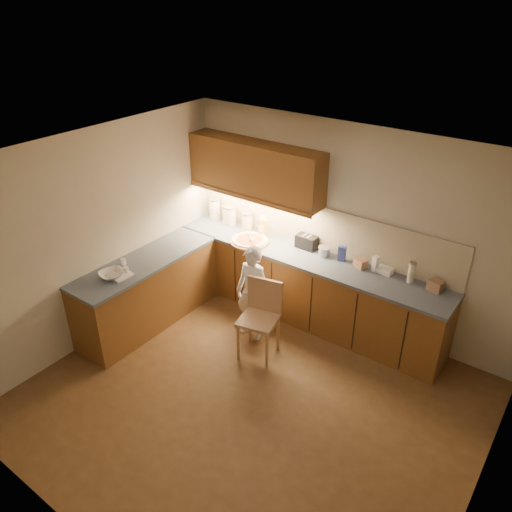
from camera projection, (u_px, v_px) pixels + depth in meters
name	position (u px, v px, depth m)	size (l,w,h in m)	color
room	(249.00, 267.00, 4.56)	(4.54, 4.50, 2.62)	brown
l_counter	(251.00, 288.00, 6.51)	(3.77, 2.62, 0.92)	brown
backsplash	(319.00, 227.00, 6.38)	(3.75, 0.02, 0.58)	beige
upper_cabinets	(255.00, 169.00, 6.43)	(1.95, 0.36, 0.73)	brown
pizza_on_board	(250.00, 240.00, 6.64)	(0.52, 0.52, 0.21)	tan
child	(252.00, 293.00, 6.11)	(0.45, 0.30, 1.24)	white
wooden_chair	(261.00, 313.00, 5.86)	(0.52, 0.52, 0.95)	tan
mixing_bowl	(111.00, 275.00, 5.85)	(0.28, 0.28, 0.07)	white
canister_a	(215.00, 209.00, 7.21)	(0.16, 0.16, 0.33)	white
canister_b	(228.00, 215.00, 7.09)	(0.16, 0.16, 0.28)	white
canister_c	(231.00, 216.00, 7.05)	(0.15, 0.15, 0.29)	white
canister_d	(247.00, 221.00, 6.94)	(0.16, 0.16, 0.25)	white
oil_jug	(263.00, 227.00, 6.75)	(0.12, 0.10, 0.30)	gold
toaster	(307.00, 242.00, 6.47)	(0.28, 0.16, 0.18)	black
steel_pot	(324.00, 251.00, 6.30)	(0.16, 0.16, 0.12)	#A4A4A9
blue_box	(342.00, 253.00, 6.18)	(0.09, 0.07, 0.19)	#34449E
card_box_a	(361.00, 263.00, 6.05)	(0.15, 0.11, 0.11)	tan
white_bottle	(375.00, 264.00, 5.94)	(0.07, 0.07, 0.20)	white
flat_pack	(385.00, 270.00, 5.93)	(0.18, 0.12, 0.07)	white
tall_jar	(412.00, 272.00, 5.71)	(0.08, 0.08, 0.26)	white
card_box_b	(436.00, 286.00, 5.59)	(0.16, 0.12, 0.12)	#987052
dough_cloth	(118.00, 274.00, 5.91)	(0.31, 0.24, 0.02)	silver
spice_jar_a	(123.00, 262.00, 6.10)	(0.06, 0.06, 0.08)	silver
spice_jar_b	(126.00, 271.00, 5.91)	(0.07, 0.07, 0.09)	silver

